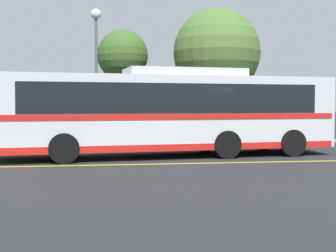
{
  "coord_description": "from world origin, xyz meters",
  "views": [
    {
      "loc": [
        -3.43,
        -17.18,
        1.92
      ],
      "look_at": [
        -0.93,
        -0.05,
        1.13
      ],
      "focal_mm": 50.0,
      "sensor_mm": 36.0,
      "label": 1
    }
  ],
  "objects": [
    {
      "name": "parked_car_3",
      "position": [
        4.3,
        3.68,
        0.69
      ],
      "size": [
        4.45,
        2.02,
        1.36
      ],
      "rotation": [
        0.0,
        0.0,
        -1.5
      ],
      "color": "#4C3823",
      "rests_on": "ground_plane"
    },
    {
      "name": "parked_car_2",
      "position": [
        -0.63,
        3.79,
        0.65
      ],
      "size": [
        4.3,
        2.1,
        1.25
      ],
      "rotation": [
        0.0,
        0.0,
        1.5
      ],
      "color": "maroon",
      "rests_on": "ground_plane"
    },
    {
      "name": "parked_car_1",
      "position": [
        -7.38,
        3.49,
        0.76
      ],
      "size": [
        4.64,
        2.02,
        1.5
      ],
      "rotation": [
        0.0,
        0.0,
        1.52
      ],
      "color": "olive",
      "rests_on": "ground_plane"
    },
    {
      "name": "transit_bus",
      "position": [
        -0.92,
        -0.05,
        1.69
      ],
      "size": [
        12.86,
        3.95,
        3.25
      ],
      "rotation": [
        0.0,
        0.0,
        1.68
      ],
      "color": "silver",
      "rests_on": "ground_plane"
    },
    {
      "name": "tree_1",
      "position": [
        2.88,
        7.74,
        4.77
      ],
      "size": [
        4.75,
        4.75,
        7.15
      ],
      "color": "#513823",
      "rests_on": "ground_plane"
    },
    {
      "name": "tree_2",
      "position": [
        -2.13,
        9.59,
        4.69
      ],
      "size": [
        2.9,
        2.9,
        6.17
      ],
      "color": "#513823",
      "rests_on": "ground_plane"
    },
    {
      "name": "lane_strip_0",
      "position": [
        -0.93,
        -2.25,
        0.0
      ],
      "size": [
        32.36,
        0.2,
        0.01
      ],
      "primitive_type": "cube",
      "rotation": [
        0.0,
        0.0,
        1.57
      ],
      "color": "gold",
      "rests_on": "ground_plane"
    },
    {
      "name": "curb_strip",
      "position": [
        -0.93,
        5.27,
        0.07
      ],
      "size": [
        40.36,
        0.36,
        0.15
      ],
      "primitive_type": "cube",
      "color": "#99999E",
      "rests_on": "ground_plane"
    },
    {
      "name": "ground_plane",
      "position": [
        0.0,
        0.0,
        0.0
      ],
      "size": [
        220.0,
        220.0,
        0.0
      ],
      "primitive_type": "plane",
      "color": "#262628"
    },
    {
      "name": "street_lamp",
      "position": [
        -3.6,
        6.48,
        4.87
      ],
      "size": [
        0.52,
        0.52,
        6.67
      ],
      "color": "#59595E",
      "rests_on": "ground_plane"
    }
  ]
}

